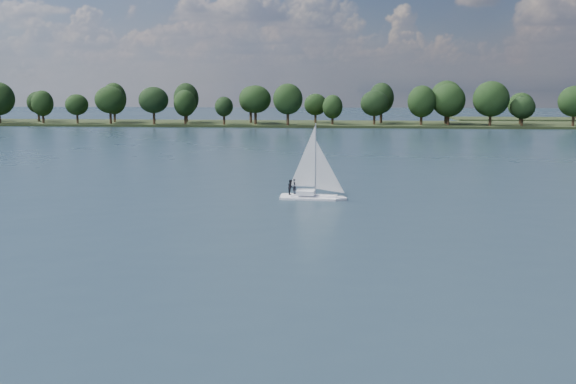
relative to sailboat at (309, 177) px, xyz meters
name	(u,v)px	position (x,y,z in m)	size (l,w,h in m)	color
ground	(318,156)	(-1.41, 48.84, -2.53)	(700.00, 700.00, 0.00)	#233342
far_shore	(334,125)	(-1.41, 160.84, -2.53)	(660.00, 40.00, 1.50)	black
sailboat	(309,177)	(0.00, 0.00, 0.00)	(6.98, 2.32, 9.06)	white
treeline	(302,102)	(-12.62, 156.75, 5.55)	(562.70, 74.19, 17.03)	black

